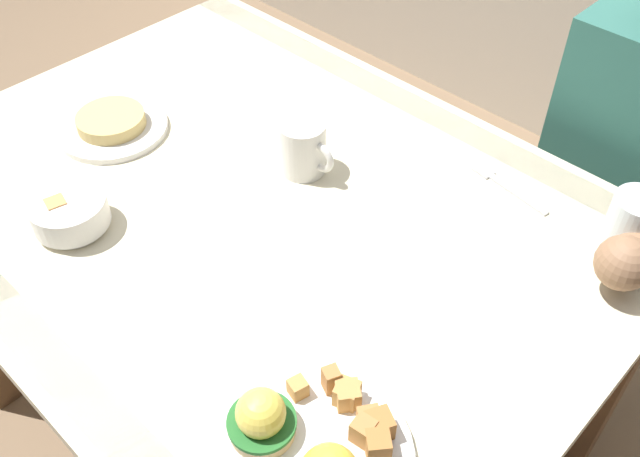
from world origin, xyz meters
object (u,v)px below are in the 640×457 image
at_px(fork, 505,186).
at_px(diner_person, 634,181).
at_px(side_plate, 112,125).
at_px(eggs_benedict_plate, 305,451).
at_px(coffee_mug, 303,146).
at_px(fruit_bowl, 70,214).
at_px(water_glass_near, 629,233).
at_px(dining_table, 258,246).

distance_m(fork, diner_person, 0.32).
distance_m(fork, side_plate, 0.71).
xyz_separation_m(eggs_benedict_plate, fork, (-0.10, 0.58, -0.02)).
height_order(coffee_mug, diner_person, diner_person).
xyz_separation_m(fruit_bowl, coffee_mug, (0.16, 0.35, 0.02)).
xyz_separation_m(fork, side_plate, (-0.61, -0.37, 0.01)).
xyz_separation_m(water_glass_near, diner_person, (-0.09, 0.30, -0.14)).
bearing_deg(eggs_benedict_plate, coffee_mug, 135.04).
bearing_deg(water_glass_near, coffee_mug, -159.43).
xyz_separation_m(fork, diner_person, (0.12, 0.28, -0.09)).
relative_size(fork, diner_person, 0.14).
xyz_separation_m(coffee_mug, diner_person, (0.40, 0.49, -0.14)).
bearing_deg(diner_person, water_glass_near, -72.94).
bearing_deg(fruit_bowl, side_plate, 131.77).
distance_m(coffee_mug, diner_person, 0.65).
bearing_deg(coffee_mug, dining_table, -90.72).
bearing_deg(side_plate, eggs_benedict_plate, -16.84).
xyz_separation_m(eggs_benedict_plate, coffee_mug, (-0.38, 0.38, 0.03)).
height_order(fruit_bowl, side_plate, fruit_bowl).
relative_size(coffee_mug, water_glass_near, 0.94).
height_order(eggs_benedict_plate, coffee_mug, coffee_mug).
distance_m(fruit_bowl, fork, 0.71).
bearing_deg(fork, eggs_benedict_plate, -79.91).
xyz_separation_m(dining_table, water_glass_near, (0.49, 0.30, 0.16)).
bearing_deg(fruit_bowl, dining_table, 56.22).
bearing_deg(dining_table, side_plate, -171.25).
distance_m(coffee_mug, side_plate, 0.37).
relative_size(dining_table, water_glass_near, 10.19).
distance_m(eggs_benedict_plate, side_plate, 0.74).
bearing_deg(fork, water_glass_near, -4.80).
bearing_deg(water_glass_near, side_plate, -156.94).
bearing_deg(dining_table, eggs_benedict_plate, -34.79).
bearing_deg(diner_person, side_plate, -138.30).
distance_m(eggs_benedict_plate, fruit_bowl, 0.54).
xyz_separation_m(dining_table, fork, (0.28, 0.32, 0.11)).
relative_size(dining_table, fork, 7.69).
bearing_deg(side_plate, fork, 31.22).
bearing_deg(coffee_mug, side_plate, -153.39).
bearing_deg(side_plate, fruit_bowl, -48.23).
height_order(fork, side_plate, side_plate).
height_order(fruit_bowl, water_glass_near, water_glass_near).
xyz_separation_m(coffee_mug, water_glass_near, (0.49, 0.19, 0.00)).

